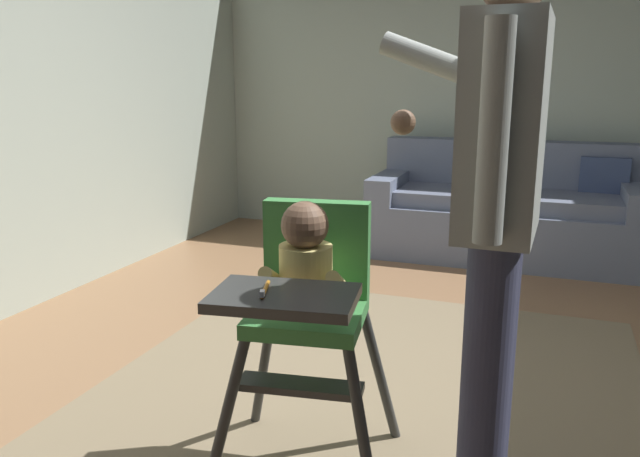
{
  "coord_description": "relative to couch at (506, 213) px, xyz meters",
  "views": [
    {
      "loc": [
        0.67,
        -2.45,
        1.32
      ],
      "look_at": [
        -0.1,
        -0.36,
        0.8
      ],
      "focal_mm": 35.23,
      "sensor_mm": 36.0,
      "label": 1
    }
  ],
  "objects": [
    {
      "name": "couch",
      "position": [
        0.0,
        0.0,
        0.0
      ],
      "size": [
        1.98,
        0.86,
        0.86
      ],
      "rotation": [
        0.0,
        0.0,
        -1.57
      ],
      "color": "slate",
      "rests_on": "ground"
    },
    {
      "name": "ground",
      "position": [
        -0.38,
        -2.45,
        -0.38
      ],
      "size": [
        5.95,
        7.48,
        0.1
      ],
      "primitive_type": "cube",
      "color": "#966D4B"
    },
    {
      "name": "wall_far",
      "position": [
        -0.38,
        0.52,
        0.98
      ],
      "size": [
        5.15,
        0.06,
        2.63
      ],
      "primitive_type": "cube",
      "color": "#AFC0B3",
      "rests_on": "ground"
    },
    {
      "name": "wall_left",
      "position": [
        -2.58,
        -2.15,
        0.98
      ],
      "size": [
        0.06,
        6.48,
        2.63
      ],
      "primitive_type": "cube",
      "color": "#B4C0B2",
      "rests_on": "ground"
    },
    {
      "name": "adult_standing",
      "position": [
        0.16,
        -3.12,
        0.62
      ],
      "size": [
        0.51,
        0.5,
        1.68
      ],
      "rotation": [
        0.0,
        0.0,
        3.11
      ],
      "color": "#3A3D59",
      "rests_on": "ground"
    },
    {
      "name": "high_chair",
      "position": [
        -0.42,
        -3.1,
        0.33
      ],
      "size": [
        0.69,
        0.79,
        0.96
      ],
      "rotation": [
        0.0,
        0.0,
        -1.42
      ],
      "color": "#343534",
      "rests_on": "ground"
    },
    {
      "name": "area_rug",
      "position": [
        -0.37,
        -2.4,
        -0.33
      ],
      "size": [
        2.3,
        2.32,
        0.01
      ],
      "primitive_type": "cube",
      "color": "#867458",
      "rests_on": "ground"
    }
  ]
}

